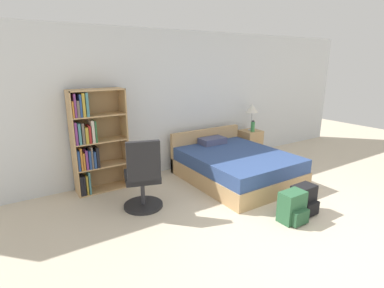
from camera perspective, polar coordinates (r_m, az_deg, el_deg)
ground_plane at (r=3.97m, az=24.17°, el=-17.24°), size 14.00×14.00×0.00m
wall_back at (r=5.78m, az=-2.03°, el=8.00°), size 9.00×0.06×2.60m
bookshelf at (r=4.95m, az=-18.47°, el=0.49°), size 0.84×0.34×1.65m
bed at (r=5.41m, az=8.03°, el=-4.02°), size 1.58×1.94×0.76m
office_chair at (r=4.25m, az=-9.34°, el=-6.55°), size 0.60×0.67×1.06m
nightstand at (r=6.64m, az=11.00°, el=-0.03°), size 0.41×0.41×0.61m
table_lamp at (r=6.51m, az=11.38°, el=6.52°), size 0.25×0.25×0.56m
water_bottle at (r=6.45m, az=11.51°, el=3.30°), size 0.08×0.08×0.24m
backpack_black at (r=4.51m, az=20.54°, el=-9.98°), size 0.33×0.29×0.40m
backpack_green at (r=4.23m, az=18.64°, el=-11.42°), size 0.34×0.29×0.42m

